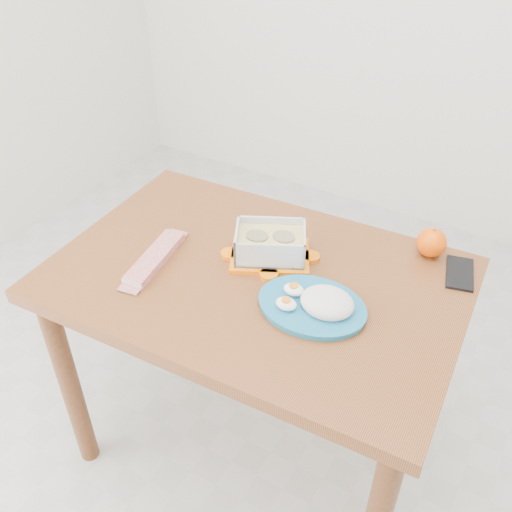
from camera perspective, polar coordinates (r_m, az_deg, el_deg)
The scene contains 7 objects.
ground at distance 2.00m, azimuth 0.06°, elevation -21.07°, with size 3.50×3.50×0.00m, color #B7B7B2.
dining_table at distance 1.58m, azimuth -0.00°, elevation -5.01°, with size 1.10×0.76×0.75m.
food_container at distance 1.54m, azimuth 1.44°, elevation 1.18°, with size 0.26×0.24×0.09m.
orange_fruit at distance 1.62m, azimuth 17.15°, elevation 1.30°, with size 0.08×0.08×0.08m, color #FF5705.
rice_plate at distance 1.39m, azimuth 6.11°, elevation -4.69°, with size 0.28×0.28×0.07m.
candy_bar at distance 1.56m, azimuth -10.09°, elevation -0.20°, with size 0.24×0.06×0.02m, color #AF0D09.
smartphone at distance 1.59m, azimuth 19.70°, elevation -1.63°, with size 0.07×0.14×0.01m, color black.
Camera 1 is at (0.52, -0.90, 1.70)m, focal length 40.00 mm.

